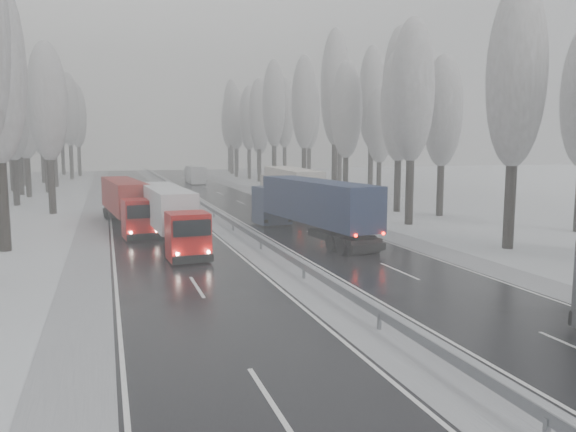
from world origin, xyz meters
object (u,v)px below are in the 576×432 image
box_truck_distant (195,175)px  truck_red_white (168,211)px  truck_red_red (126,200)px  truck_blue_box (309,204)px  truck_cream_box (289,186)px

box_truck_distant → truck_red_white: size_ratio=0.55×
truck_red_red → truck_blue_box: bearing=-43.5°
truck_blue_box → box_truck_distant: 55.74m
truck_blue_box → truck_red_white: truck_blue_box is taller
truck_cream_box → truck_red_white: 19.49m
truck_red_white → box_truck_distant: bearing=76.4°
box_truck_distant → truck_red_red: size_ratio=0.54×
truck_cream_box → box_truck_distant: bearing=98.5°
truck_cream_box → truck_red_white: size_ratio=1.16×
truck_blue_box → truck_red_red: (-12.12, 9.31, -0.25)m
truck_cream_box → box_truck_distant: (-3.10, 40.36, -0.97)m
box_truck_distant → truck_red_red: truck_red_red is taller
truck_cream_box → truck_red_red: truck_cream_box is taller
truck_cream_box → truck_red_red: size_ratio=1.15×
truck_cream_box → box_truck_distant: 40.49m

